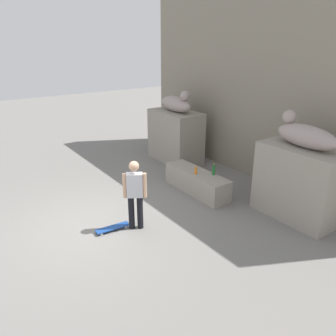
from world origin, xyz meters
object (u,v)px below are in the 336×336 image
at_px(bottle_green, 214,170).
at_px(statue_reclining_right, 305,135).
at_px(bottle_orange, 196,171).
at_px(statue_reclining_left, 176,103).
at_px(skater, 135,192).
at_px(skateboard, 113,228).

bearing_deg(bottle_green, statue_reclining_right, 22.80).
relative_size(statue_reclining_right, bottle_orange, 6.51).
height_order(statue_reclining_left, statue_reclining_right, same).
xyz_separation_m(statue_reclining_left, skater, (3.21, -3.55, -1.17)).
bearing_deg(statue_reclining_right, skateboard, 68.64).
xyz_separation_m(skater, bottle_orange, (-0.62, 2.31, -0.20)).
height_order(skateboard, bottle_green, bottle_green).
bearing_deg(skater, bottle_orange, -132.69).
relative_size(bottle_green, bottle_orange, 1.30).
distance_m(bottle_green, bottle_orange, 0.50).
distance_m(statue_reclining_left, statue_reclining_right, 4.98).
distance_m(statue_reclining_right, bottle_orange, 3.02).
bearing_deg(statue_reclining_left, bottle_green, -13.56).
bearing_deg(skateboard, statue_reclining_right, 157.99).
relative_size(statue_reclining_left, skateboard, 2.00).
bearing_deg(skateboard, bottle_orange, -167.86).
height_order(skater, bottle_green, skater).
relative_size(skater, bottle_orange, 6.63).
bearing_deg(skater, statue_reclining_right, -174.12).
bearing_deg(bottle_orange, skateboard, -81.96).
height_order(statue_reclining_left, bottle_green, statue_reclining_left).
bearing_deg(bottle_orange, bottle_green, 49.28).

